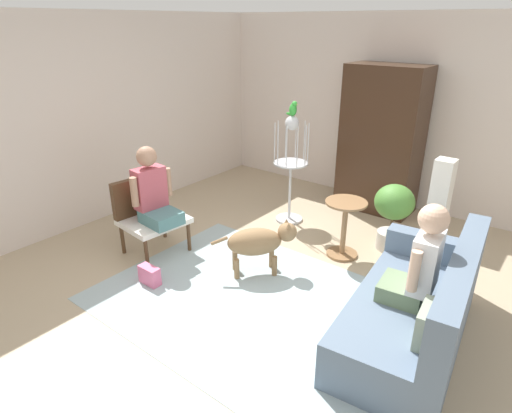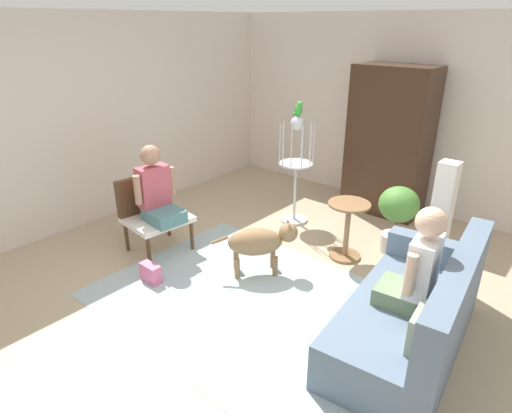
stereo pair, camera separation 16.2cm
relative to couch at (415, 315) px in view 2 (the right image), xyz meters
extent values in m
plane|color=tan|center=(-1.34, -0.25, -0.31)|extent=(7.40, 7.40, 0.00)
cube|color=silver|center=(-1.34, 2.89, 1.00)|extent=(6.38, 0.12, 2.61)
cube|color=silver|center=(-4.29, 0.05, 1.00)|extent=(0.12, 6.77, 2.61)
cube|color=#9EB2B7|center=(-1.31, -0.40, -0.31)|extent=(3.08, 2.16, 0.01)
cube|color=slate|center=(-0.06, -0.04, -0.11)|extent=(1.02, 1.84, 0.41)
cube|color=slate|center=(0.26, 0.00, 0.35)|extent=(0.37, 1.76, 0.50)
cube|color=slate|center=(-0.15, 0.75, 0.21)|extent=(0.85, 0.27, 0.23)
cube|color=gray|center=(0.18, -0.45, 0.24)|extent=(0.13, 0.33, 0.28)
cylinder|color=#4C331E|center=(-2.62, -0.06, -0.13)|extent=(0.04, 0.04, 0.36)
cylinder|color=#4C331E|center=(-2.68, -0.63, -0.13)|extent=(0.04, 0.04, 0.36)
cylinder|color=#4C331E|center=(-3.12, -0.01, -0.13)|extent=(0.04, 0.04, 0.36)
cylinder|color=#4C331E|center=(-3.18, -0.58, -0.13)|extent=(0.04, 0.04, 0.36)
cube|color=white|center=(-2.90, -0.32, 0.08)|extent=(0.67, 0.73, 0.06)
cube|color=#4C331E|center=(-3.16, -0.29, 0.33)|extent=(0.15, 0.67, 0.43)
cube|color=#657B5A|center=(-0.14, -0.04, 0.17)|extent=(0.38, 0.39, 0.14)
cube|color=white|center=(0.01, -0.03, 0.47)|extent=(0.22, 0.37, 0.47)
sphere|color=#DDB293|center=(0.01, -0.03, 0.84)|extent=(0.23, 0.23, 0.23)
cylinder|color=#DDB293|center=(-0.01, -0.25, 0.49)|extent=(0.08, 0.08, 0.33)
cylinder|color=#DDB293|center=(-0.06, 0.18, 0.49)|extent=(0.08, 0.08, 0.33)
cube|color=slate|center=(-2.74, -0.34, 0.18)|extent=(0.45, 0.39, 0.14)
cube|color=#B24C59|center=(-2.92, -0.32, 0.48)|extent=(0.22, 0.37, 0.46)
sphere|color=#A57A60|center=(-2.92, -0.32, 0.84)|extent=(0.22, 0.22, 0.22)
cylinder|color=#A57A60|center=(-2.86, -0.11, 0.51)|extent=(0.08, 0.08, 0.32)
cylinder|color=#A57A60|center=(-2.90, -0.54, 0.51)|extent=(0.08, 0.08, 0.32)
cylinder|color=olive|center=(-1.16, 0.95, 0.34)|extent=(0.46, 0.46, 0.02)
cylinder|color=olive|center=(-1.16, 0.95, 0.01)|extent=(0.06, 0.06, 0.64)
cylinder|color=olive|center=(-1.16, 0.95, -0.30)|extent=(0.35, 0.35, 0.03)
ellipsoid|color=olive|center=(-1.72, 0.03, 0.06)|extent=(0.60, 0.62, 0.29)
sphere|color=olive|center=(-1.48, 0.28, 0.15)|extent=(0.20, 0.20, 0.20)
cone|color=olive|center=(-1.52, 0.31, 0.25)|extent=(0.06, 0.06, 0.06)
cone|color=olive|center=(-1.44, 0.24, 0.25)|extent=(0.06, 0.06, 0.06)
cylinder|color=olive|center=(-1.97, -0.24, 0.10)|extent=(0.15, 0.16, 0.10)
cylinder|color=olive|center=(-1.65, 0.23, -0.20)|extent=(0.06, 0.06, 0.23)
cylinder|color=olive|center=(-1.52, 0.11, -0.20)|extent=(0.06, 0.06, 0.23)
cylinder|color=olive|center=(-1.92, -0.06, -0.20)|extent=(0.06, 0.06, 0.23)
cylinder|color=olive|center=(-1.79, -0.18, -0.20)|extent=(0.06, 0.06, 0.23)
cylinder|color=silver|center=(-2.18, 1.36, -0.30)|extent=(0.36, 0.36, 0.03)
cylinder|color=silver|center=(-2.18, 1.36, 0.09)|extent=(0.04, 0.04, 0.79)
cylinder|color=silver|center=(-2.18, 1.36, 0.49)|extent=(0.44, 0.44, 0.02)
cylinder|color=silver|center=(-1.97, 1.36, 0.76)|extent=(0.01, 0.01, 0.51)
cylinder|color=silver|center=(-2.01, 1.49, 0.76)|extent=(0.01, 0.01, 0.51)
cylinder|color=silver|center=(-2.11, 1.56, 0.76)|extent=(0.01, 0.01, 0.51)
cylinder|color=silver|center=(-2.25, 1.56, 0.76)|extent=(0.01, 0.01, 0.51)
cylinder|color=silver|center=(-2.35, 1.49, 0.76)|extent=(0.01, 0.01, 0.51)
cylinder|color=silver|center=(-2.39, 1.36, 0.76)|extent=(0.01, 0.01, 0.51)
cylinder|color=silver|center=(-2.35, 1.24, 0.76)|extent=(0.01, 0.01, 0.51)
cylinder|color=silver|center=(-2.25, 1.16, 0.76)|extent=(0.01, 0.01, 0.51)
cylinder|color=silver|center=(-2.11, 1.16, 0.76)|extent=(0.01, 0.01, 0.51)
cylinder|color=silver|center=(-2.01, 1.24, 0.76)|extent=(0.01, 0.01, 0.51)
sphere|color=silver|center=(-2.18, 1.36, 1.01)|extent=(0.18, 0.18, 0.18)
ellipsoid|color=green|center=(-2.17, 1.36, 1.18)|extent=(0.09, 0.10, 0.15)
sphere|color=green|center=(-2.15, 1.36, 1.25)|extent=(0.07, 0.07, 0.07)
cone|color=#D8BF4C|center=(-2.12, 1.36, 1.25)|extent=(0.03, 0.02, 0.02)
ellipsoid|color=green|center=(-2.21, 1.36, 1.12)|extent=(0.12, 0.03, 0.04)
cylinder|color=beige|center=(-0.80, 1.44, -0.20)|extent=(0.31, 0.31, 0.21)
cylinder|color=brown|center=(-0.80, 1.44, 0.00)|extent=(0.03, 0.03, 0.20)
ellipsoid|color=#4A8435|center=(-0.80, 1.44, 0.28)|extent=(0.45, 0.45, 0.40)
cube|color=#4C4742|center=(-0.26, 1.16, -0.28)|extent=(0.20, 0.20, 0.06)
cube|color=white|center=(-0.26, 1.16, 0.35)|extent=(0.18, 0.18, 1.21)
cube|color=#382316|center=(-1.46, 2.48, 0.68)|extent=(1.03, 0.56, 1.98)
cube|color=#D8668C|center=(-2.43, -0.81, -0.21)|extent=(0.24, 0.11, 0.20)
camera|label=1|loc=(0.75, -3.09, 2.18)|focal=30.30mm
camera|label=2|loc=(0.88, -2.99, 2.18)|focal=30.30mm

